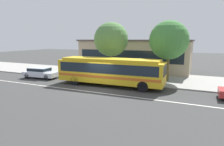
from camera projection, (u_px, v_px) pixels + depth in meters
The scene contains 12 objects.
ground_plane at pixel (97, 90), 18.33m from camera, with size 120.00×120.00×0.00m, color #393A39.
sidewalk_slab at pixel (125, 76), 24.93m from camera, with size 60.00×8.00×0.12m, color #9A9992.
lane_stripe_center at pixel (92, 92), 17.62m from camera, with size 56.00×0.16×0.01m, color silver.
transit_bus at pixel (110, 70), 19.68m from camera, with size 10.84×2.86×2.79m.
sedan_behind_bus at pixel (40, 72), 23.82m from camera, with size 4.36×2.12×1.29m.
pedestrian_waiting_near_sign at pixel (149, 72), 21.51m from camera, with size 0.45×0.45×1.72m.
pedestrian_walking_along_curb at pixel (156, 73), 21.25m from camera, with size 0.38×0.38×1.63m.
pedestrian_standing_by_tree at pixel (156, 73), 21.05m from camera, with size 0.45×0.45×1.72m.
bus_stop_sign at pixel (150, 69), 19.75m from camera, with size 0.10×0.44×2.49m.
street_tree_near_stop at pixel (111, 40), 23.21m from camera, with size 4.04×4.04×6.54m.
street_tree_mid_block at pixel (169, 40), 21.06m from camera, with size 4.17×4.17×6.54m.
station_building at pixel (135, 55), 29.61m from camera, with size 16.14×7.16×4.62m.
Camera 1 is at (8.69, -15.61, 4.65)m, focal length 31.55 mm.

